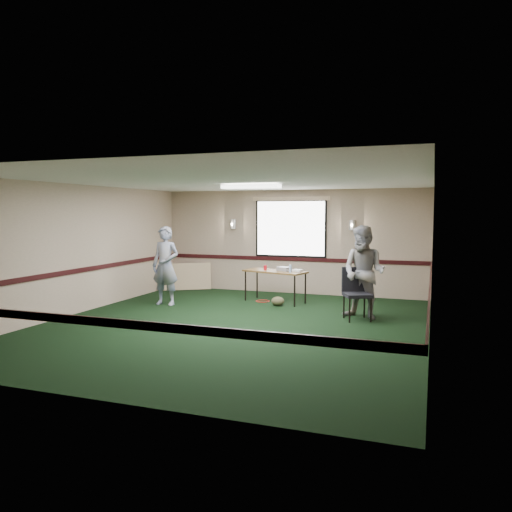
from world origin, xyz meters
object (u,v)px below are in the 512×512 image
(folding_table, at_px, (275,273))
(person_left, at_px, (165,266))
(conference_chair, at_px, (356,289))
(person_right, at_px, (364,272))
(projector, at_px, (284,269))

(folding_table, distance_m, person_left, 2.55)
(conference_chair, xyz_separation_m, person_left, (-4.34, 0.10, 0.30))
(person_left, xyz_separation_m, person_right, (4.48, -0.01, 0.03))
(projector, relative_size, person_left, 0.16)
(person_left, bearing_deg, conference_chair, -0.19)
(folding_table, relative_size, person_left, 0.89)
(person_left, distance_m, person_right, 4.48)
(conference_chair, xyz_separation_m, person_right, (0.14, 0.09, 0.33))
(conference_chair, distance_m, person_right, 0.37)
(projector, height_order, conference_chair, conference_chair)
(conference_chair, bearing_deg, folding_table, 124.16)
(folding_table, bearing_deg, person_right, -11.44)
(projector, distance_m, conference_chair, 2.25)
(projector, relative_size, person_right, 0.15)
(person_left, bearing_deg, projector, 26.04)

